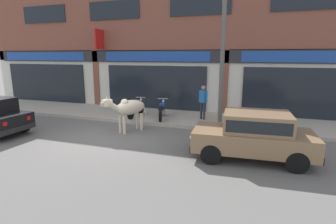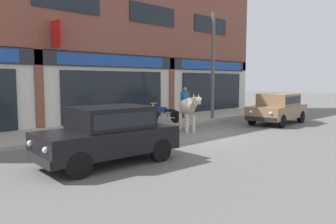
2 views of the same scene
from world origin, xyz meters
name	(u,v)px [view 1 (image 1 of 2)]	position (x,y,z in m)	size (l,w,h in m)	color
ground_plane	(105,138)	(0.00, 0.00, 0.00)	(90.00, 90.00, 0.00)	#605E5B
sidewalk	(145,115)	(0.00, 3.77, 0.07)	(19.00, 3.15, 0.14)	#A8A093
shop_building	(157,31)	(0.00, 5.61, 4.44)	(23.00, 1.40, 9.30)	brown
cow	(128,108)	(0.51, 1.02, 1.01)	(1.24, 1.96, 1.61)	beige
car_1	(254,133)	(5.42, -0.40, 0.81)	(3.69, 1.82, 1.46)	black
motorcycle_0	(136,109)	(-0.18, 3.13, 0.53)	(0.52, 1.81, 0.88)	black
motorcycle_1	(162,110)	(1.18, 3.13, 0.53)	(0.67, 1.78, 0.88)	black
pedestrian	(203,99)	(3.08, 3.57, 1.13)	(0.44, 0.32, 1.60)	#2D2D33
utility_pole	(222,62)	(4.02, 2.50, 2.84)	(0.18, 0.18, 5.39)	#595651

